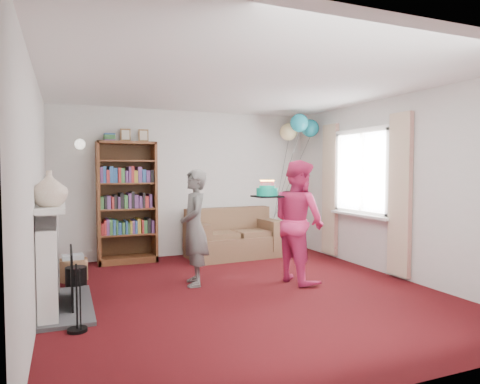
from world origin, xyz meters
name	(u,v)px	position (x,y,z in m)	size (l,w,h in m)	color
ground	(243,292)	(0.00, 0.00, 0.00)	(5.00, 5.00, 0.00)	#36080B
wall_back	(188,183)	(0.00, 2.51, 1.25)	(4.50, 0.02, 2.50)	silver
wall_left	(35,193)	(-2.26, 0.00, 1.25)	(0.02, 5.00, 2.50)	silver
wall_right	(392,187)	(2.26, 0.00, 1.25)	(0.02, 5.00, 2.50)	silver
ceiling	(243,84)	(0.00, 0.00, 2.50)	(4.50, 5.00, 0.01)	white
fireplace	(55,261)	(-2.09, 0.19, 0.51)	(0.55, 1.80, 1.12)	#3F3F42
window_bay	(361,188)	(2.21, 0.60, 1.20)	(0.14, 2.02, 2.20)	white
wall_sconce	(80,144)	(-1.75, 2.36, 1.88)	(0.16, 0.23, 0.16)	gold
bookcase	(126,203)	(-1.07, 2.30, 0.95)	(0.91, 0.42, 2.14)	#472B14
sofa	(233,238)	(0.67, 2.06, 0.31)	(1.55, 0.82, 0.82)	brown
wicker_basket	(73,269)	(-1.90, 1.40, 0.16)	(0.38, 0.38, 0.35)	brown
person_striped	(194,227)	(-0.45, 0.56, 0.74)	(0.54, 0.36, 1.49)	black
person_magenta	(298,221)	(0.88, 0.20, 0.81)	(0.78, 0.61, 1.61)	#CC285F
birthday_cake	(267,192)	(0.45, 0.28, 1.20)	(0.33, 0.33, 0.22)	black
balloons	(299,128)	(1.84, 1.85, 2.22)	(0.90, 0.69, 1.80)	#3F3F3F
mantel_vase	(49,189)	(-2.12, -0.15, 1.30)	(0.34, 0.34, 0.35)	beige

